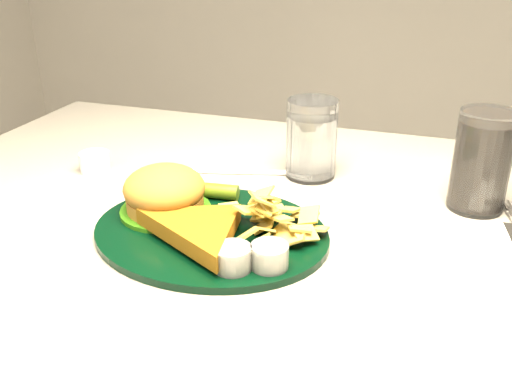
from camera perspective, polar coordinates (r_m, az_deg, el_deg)
dinner_plate at (r=0.71m, az=-4.64°, el=-1.99°), size 0.32×0.27×0.07m
water_glass at (r=0.88m, az=5.57°, el=5.31°), size 0.10×0.10×0.12m
cola_glass at (r=0.82m, az=21.66°, el=2.89°), size 0.08×0.08×0.14m
ramekin at (r=0.94m, az=-15.81°, el=2.91°), size 0.05×0.05×0.03m
wrapped_straw at (r=0.90m, az=-1.81°, el=2.03°), size 0.24×0.14×0.01m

